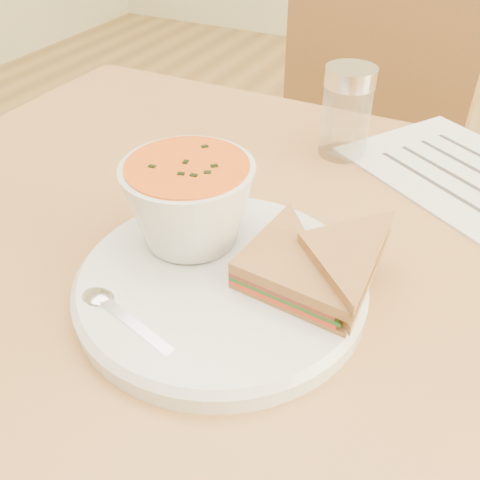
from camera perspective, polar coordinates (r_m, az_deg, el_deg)
The scene contains 9 objects.
dining_table at distance 0.85m, azimuth 2.90°, elevation -20.40°, with size 1.00×0.70×0.75m, color brown, non-canonical shape.
chair_far at distance 1.16m, azimuth 8.52°, elevation 5.30°, with size 0.43×0.43×0.97m, color brown, non-canonical shape.
plate at distance 0.50m, azimuth -2.06°, elevation -4.75°, with size 0.27×0.27×0.02m, color silver, non-canonical shape.
soup_bowl at distance 0.51m, azimuth -5.39°, elevation 3.60°, with size 0.13×0.13×0.09m, color silver, non-canonical shape.
sandwich_half_a at distance 0.47m, azimuth -1.25°, elevation -4.09°, with size 0.11×0.11×0.03m, color #AA703C, non-canonical shape.
sandwich_half_b at distance 0.49m, azimuth 6.05°, elevation -0.65°, with size 0.10×0.10×0.03m, color #AA703C, non-canonical shape.
spoon at distance 0.45m, azimuth -11.35°, elevation -8.85°, with size 0.16×0.03×0.01m, color silver, non-canonical shape.
paper_menu at distance 0.73m, azimuth 22.99°, elevation 6.43°, with size 0.28×0.20×0.00m, color silver, non-canonical shape.
condiment_shaker at distance 0.72m, azimuth 11.27°, elevation 13.22°, with size 0.06×0.06×0.12m, color silver, non-canonical shape.
Camera 1 is at (0.17, -0.42, 1.09)m, focal length 40.00 mm.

